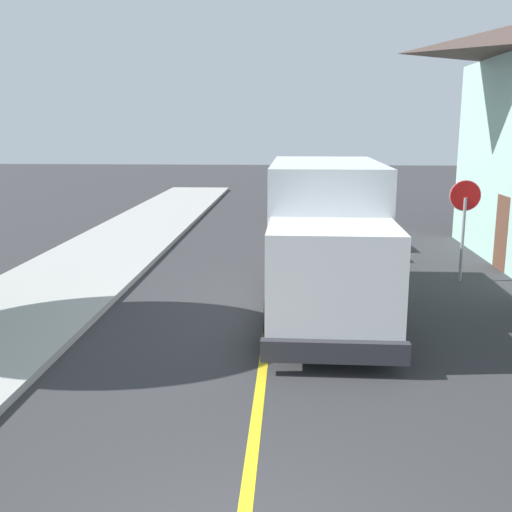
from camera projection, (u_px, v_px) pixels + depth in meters
centre_line_yellow at (273, 289)px, 15.11m from camera, size 0.16×56.00×0.01m
box_truck at (326, 230)px, 13.23m from camera, size 2.47×7.20×3.20m
parked_car_near at (340, 225)px, 19.96m from camera, size 2.00×4.48×1.67m
parked_car_mid at (320, 200)px, 26.94m from camera, size 2.00×4.48×1.67m
stop_sign at (464, 211)px, 15.53m from camera, size 0.80×0.10×2.65m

